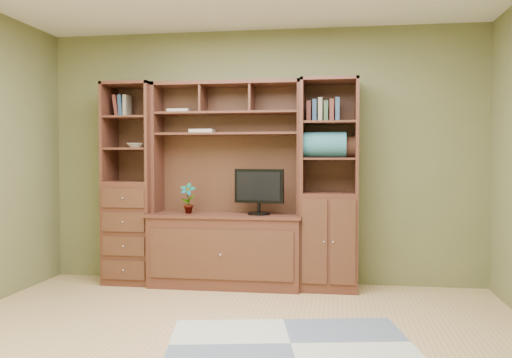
% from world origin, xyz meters
% --- Properties ---
extents(room, '(4.60, 4.10, 2.64)m').
position_xyz_m(room, '(0.00, 0.00, 1.30)').
color(room, tan).
rests_on(room, ground).
extents(center_hutch, '(1.54, 0.53, 2.05)m').
position_xyz_m(center_hutch, '(-0.33, 1.73, 1.02)').
color(center_hutch, '#4E271B').
rests_on(center_hutch, ground).
extents(left_tower, '(0.50, 0.45, 2.05)m').
position_xyz_m(left_tower, '(-1.33, 1.77, 1.02)').
color(left_tower, '#4E271B').
rests_on(left_tower, ground).
extents(right_tower, '(0.55, 0.45, 2.05)m').
position_xyz_m(right_tower, '(0.70, 1.77, 1.02)').
color(right_tower, '#4E271B').
rests_on(right_tower, ground).
extents(rug, '(1.86, 1.41, 0.01)m').
position_xyz_m(rug, '(0.46, 0.12, 0.01)').
color(rug, '#9EA3A4').
rests_on(rug, ground).
extents(monitor, '(0.54, 0.32, 0.62)m').
position_xyz_m(monitor, '(0.01, 1.70, 1.04)').
color(monitor, black).
rests_on(monitor, center_hutch).
extents(orchid, '(0.16, 0.11, 0.31)m').
position_xyz_m(orchid, '(-0.71, 1.70, 0.88)').
color(orchid, brown).
rests_on(orchid, center_hutch).
extents(magazines, '(0.24, 0.18, 0.04)m').
position_xyz_m(magazines, '(-0.59, 1.82, 1.56)').
color(magazines, beige).
rests_on(magazines, center_hutch).
extents(bowl, '(0.20, 0.20, 0.05)m').
position_xyz_m(bowl, '(-1.26, 1.77, 1.41)').
color(bowl, white).
rests_on(bowl, left_tower).
extents(blanket_teal, '(0.43, 0.25, 0.25)m').
position_xyz_m(blanket_teal, '(0.64, 1.73, 1.41)').
color(blanket_teal, '#2A6770').
rests_on(blanket_teal, right_tower).
extents(blanket_red, '(0.38, 0.21, 0.21)m').
position_xyz_m(blanket_red, '(0.79, 1.85, 1.40)').
color(blanket_red, brown).
rests_on(blanket_red, right_tower).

